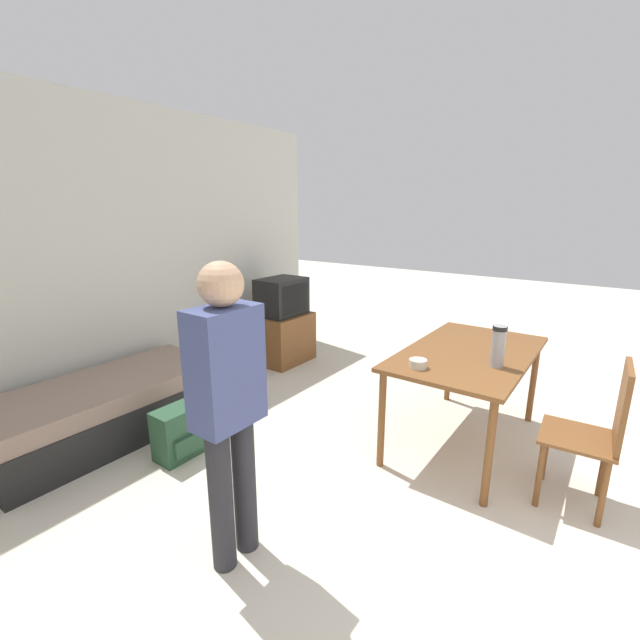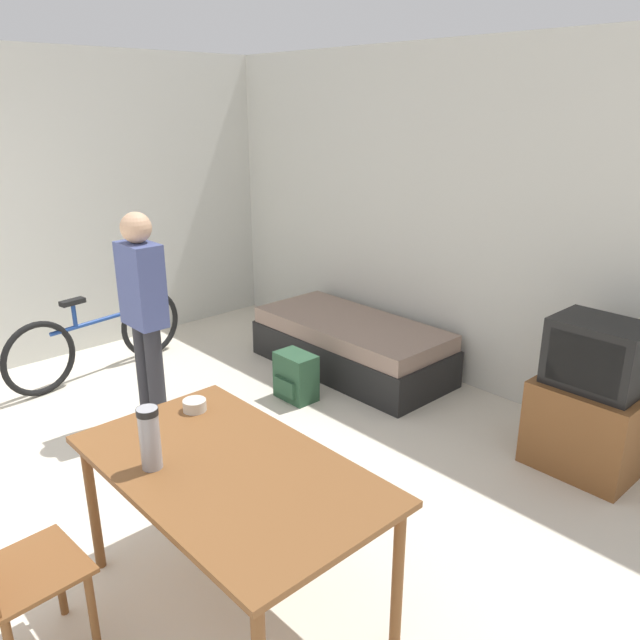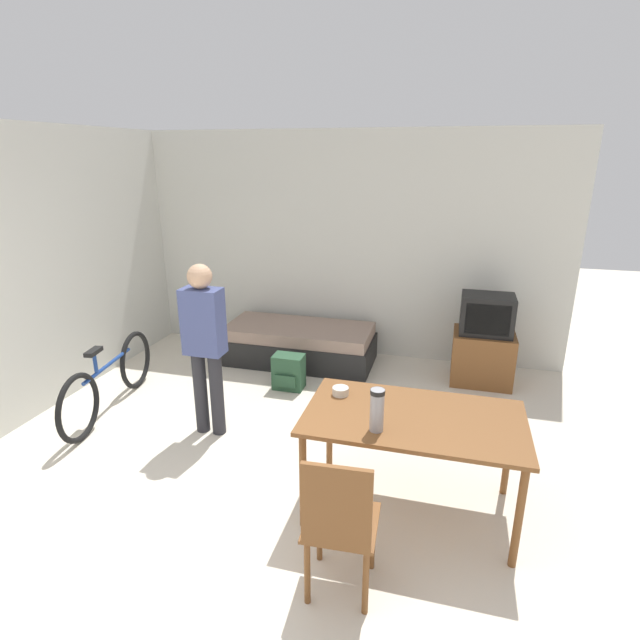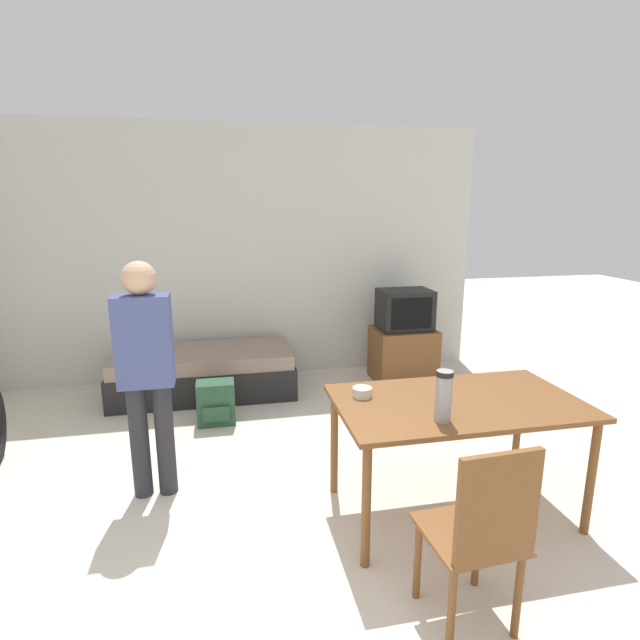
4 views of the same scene
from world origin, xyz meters
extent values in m
cube|color=silver|center=(0.00, 3.90, 1.35)|extent=(5.62, 0.06, 2.70)
cube|color=black|center=(-0.25, 3.38, 0.16)|extent=(1.79, 0.81, 0.32)
cube|color=gray|center=(-0.25, 3.38, 0.39)|extent=(1.74, 0.79, 0.14)
cube|color=brown|center=(1.87, 3.37, 0.29)|extent=(0.65, 0.52, 0.57)
cube|color=black|center=(1.87, 3.37, 0.79)|extent=(0.55, 0.40, 0.43)
cube|color=black|center=(1.87, 3.17, 0.79)|extent=(0.45, 0.01, 0.33)
cube|color=brown|center=(1.30, 1.03, 0.73)|extent=(1.47, 0.84, 0.03)
cylinder|color=brown|center=(0.63, 0.66, 0.36)|extent=(0.05, 0.05, 0.72)
cylinder|color=brown|center=(1.98, 0.66, 0.36)|extent=(0.05, 0.05, 0.72)
cylinder|color=brown|center=(0.63, 1.39, 0.36)|extent=(0.05, 0.05, 0.72)
cylinder|color=brown|center=(1.98, 1.39, 0.36)|extent=(0.05, 0.05, 0.72)
cube|color=brown|center=(0.98, 0.25, 0.44)|extent=(0.43, 0.43, 0.02)
cube|color=brown|center=(0.99, 0.06, 0.70)|extent=(0.37, 0.05, 0.49)
cylinder|color=brown|center=(1.14, 0.42, 0.22)|extent=(0.04, 0.04, 0.43)
cylinder|color=brown|center=(0.81, 0.40, 0.22)|extent=(0.04, 0.04, 0.43)
cylinder|color=brown|center=(1.16, 0.10, 0.22)|extent=(0.04, 0.04, 0.43)
cylinder|color=brown|center=(0.83, 0.08, 0.22)|extent=(0.04, 0.04, 0.43)
cylinder|color=#28282D|center=(-0.63, 1.61, 0.39)|extent=(0.12, 0.12, 0.77)
cylinder|color=#28282D|center=(-0.47, 1.61, 0.39)|extent=(0.12, 0.12, 0.77)
cube|color=#424C7F|center=(-0.55, 1.61, 1.06)|extent=(0.34, 0.20, 0.58)
sphere|color=tan|center=(-0.55, 1.61, 1.46)|extent=(0.21, 0.21, 0.21)
cylinder|color=#99999E|center=(1.08, 0.78, 0.89)|extent=(0.09, 0.09, 0.28)
cylinder|color=black|center=(1.08, 0.78, 1.02)|extent=(0.09, 0.09, 0.03)
cylinder|color=beige|center=(0.76, 1.20, 0.78)|extent=(0.12, 0.12, 0.06)
cube|color=#284C33|center=(-0.14, 2.65, 0.19)|extent=(0.33, 0.21, 0.38)
cube|color=#284C33|center=(-0.14, 2.53, 0.13)|extent=(0.23, 0.03, 0.13)
camera|label=1|loc=(-1.81, 0.15, 1.79)|focal=24.00mm
camera|label=2|loc=(3.30, -0.28, 2.25)|focal=35.00mm
camera|label=3|loc=(1.47, -2.01, 2.42)|focal=28.00mm
camera|label=4|loc=(-0.08, -1.54, 1.91)|focal=28.00mm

